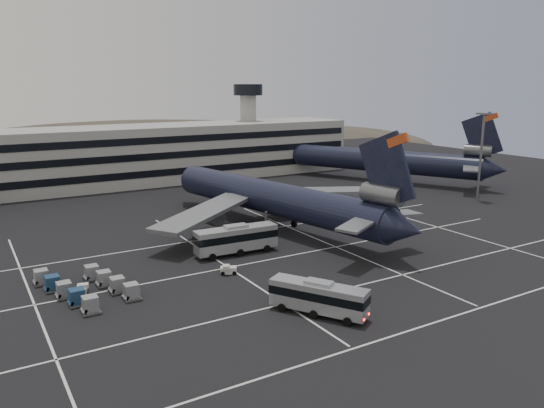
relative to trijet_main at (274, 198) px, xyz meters
The scene contains 12 objects.
ground 20.88m from the trijet_main, 118.15° to the right, with size 260.00×260.00×0.00m, color black.
lane_markings 19.83m from the trijet_main, 116.67° to the right, with size 90.00×55.62×0.01m.
terminal 54.80m from the trijet_main, 103.17° to the left, with size 125.00×26.00×24.00m.
hills 153.40m from the trijet_main, 86.82° to the left, with size 352.00×180.00×44.00m.
lightpole_right 48.99m from the trijet_main, ahead, with size 2.40×2.40×18.28m.
trijet_main is the anchor object (origin of this frame).
trijet_far 52.40m from the trijet_main, 26.55° to the left, with size 33.23×53.58×18.08m.
bus_near 35.04m from the trijet_main, 113.46° to the right, with size 7.66×10.41×3.77m.
bus_far 15.22m from the trijet_main, 142.75° to the right, with size 12.33×3.60×4.31m.
tug_a 37.01m from the trijet_main, 158.94° to the right, with size 1.73×2.30×1.33m.
tug_b 23.47m from the trijet_main, 135.91° to the right, with size 2.37×2.00×1.32m.
uld_cluster 36.70m from the trijet_main, 158.48° to the right, with size 10.55×14.27×1.86m.
Camera 1 is at (-35.53, -56.69, 23.95)m, focal length 35.00 mm.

